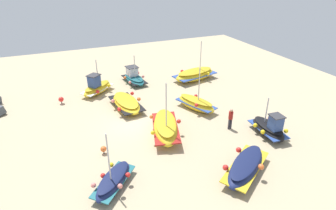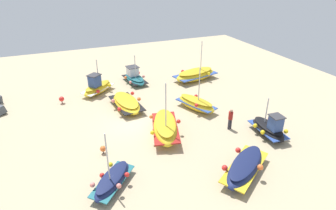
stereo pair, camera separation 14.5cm
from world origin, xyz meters
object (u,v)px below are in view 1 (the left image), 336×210
at_px(fishing_boat_4, 246,166).
at_px(fishing_boat_5, 165,127).
at_px(fishing_boat_0, 97,87).
at_px(fishing_boat_2, 196,104).
at_px(person_walking, 231,118).
at_px(fishing_boat_1, 114,181).
at_px(mooring_buoy_1, 61,99).
at_px(fishing_boat_3, 269,128).
at_px(fishing_boat_7, 134,78).
at_px(fishing_boat_6, 195,75).
at_px(fishing_boat_8, 126,103).
at_px(mooring_buoy_0, 103,149).

xyz_separation_m(fishing_boat_4, fishing_boat_5, (5.71, 2.64, 0.10)).
bearing_deg(fishing_boat_0, fishing_boat_2, 97.26).
bearing_deg(person_walking, fishing_boat_2, -160.27).
relative_size(fishing_boat_0, fishing_boat_1, 0.97).
xyz_separation_m(fishing_boat_1, mooring_buoy_1, (12.03, 1.78, -0.02)).
bearing_deg(fishing_boat_3, fishing_boat_5, -109.65).
distance_m(fishing_boat_2, fishing_boat_5, 4.68).
distance_m(fishing_boat_2, fishing_boat_3, 6.26).
bearing_deg(fishing_boat_7, fishing_boat_2, -165.93).
height_order(fishing_boat_0, fishing_boat_2, fishing_boat_2).
xyz_separation_m(fishing_boat_5, fishing_boat_7, (10.49, -0.85, -0.09)).
xyz_separation_m(fishing_boat_6, mooring_buoy_1, (-0.55, 13.39, -0.16)).
bearing_deg(fishing_boat_6, mooring_buoy_1, -10.67).
xyz_separation_m(fishing_boat_3, fishing_boat_7, (13.40, 5.87, -0.05)).
height_order(fishing_boat_1, person_walking, fishing_boat_1).
relative_size(fishing_boat_8, mooring_buoy_1, 6.84).
relative_size(fishing_boat_2, fishing_boat_8, 0.89).
distance_m(fishing_boat_3, mooring_buoy_0, 11.50).
bearing_deg(fishing_boat_7, fishing_boat_3, -163.23).
height_order(fishing_boat_2, mooring_buoy_1, fishing_boat_2).
bearing_deg(fishing_boat_7, fishing_boat_8, 149.93).
bearing_deg(person_walking, fishing_boat_6, 174.30).
relative_size(fishing_boat_0, mooring_buoy_1, 5.46).
xyz_separation_m(fishing_boat_1, fishing_boat_8, (8.99, -3.20, 0.03)).
bearing_deg(mooring_buoy_0, fishing_boat_5, -82.99).
bearing_deg(fishing_boat_4, mooring_buoy_0, 110.68).
height_order(fishing_boat_2, fishing_boat_8, fishing_boat_2).
relative_size(fishing_boat_1, person_walking, 2.19).
relative_size(fishing_boat_0, fishing_boat_6, 0.69).
relative_size(fishing_boat_1, fishing_boat_8, 0.82).
height_order(fishing_boat_2, person_walking, fishing_boat_2).
height_order(fishing_boat_6, mooring_buoy_0, fishing_boat_6).
relative_size(fishing_boat_5, person_walking, 2.94).
xyz_separation_m(fishing_boat_6, fishing_boat_8, (-3.59, 8.40, -0.11)).
bearing_deg(fishing_boat_8, fishing_boat_3, 39.50).
distance_m(fishing_boat_1, mooring_buoy_0, 3.29).
relative_size(fishing_boat_5, mooring_buoy_0, 8.79).
height_order(fishing_boat_7, mooring_buoy_0, fishing_boat_7).
height_order(fishing_boat_2, mooring_buoy_0, fishing_boat_2).
xyz_separation_m(fishing_boat_8, mooring_buoy_1, (3.04, 4.98, -0.04)).
xyz_separation_m(fishing_boat_5, fishing_boat_8, (5.15, 1.44, -0.15)).
height_order(fishing_boat_1, fishing_boat_6, fishing_boat_6).
height_order(fishing_boat_4, fishing_boat_5, fishing_boat_5).
xyz_separation_m(fishing_boat_2, mooring_buoy_0, (-3.21, 8.38, -0.18)).
relative_size(fishing_boat_4, person_walking, 2.67).
distance_m(fishing_boat_6, mooring_buoy_0, 14.78).
relative_size(fishing_boat_8, mooring_buoy_0, 7.97).
bearing_deg(mooring_buoy_1, person_walking, -129.94).
xyz_separation_m(fishing_boat_1, fishing_boat_7, (14.34, -5.49, 0.08)).
bearing_deg(fishing_boat_4, fishing_boat_5, 81.20).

